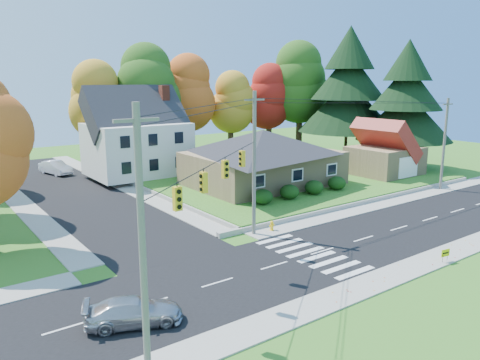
# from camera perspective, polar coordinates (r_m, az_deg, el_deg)

# --- Properties ---
(ground) EXTENTS (120.00, 120.00, 0.00)m
(ground) POSITION_cam_1_polar(r_m,az_deg,el_deg) (30.55, 10.00, -8.56)
(ground) COLOR #3D7923
(road_main) EXTENTS (90.00, 8.00, 0.02)m
(road_main) POSITION_cam_1_polar(r_m,az_deg,el_deg) (30.55, 10.00, -8.55)
(road_main) COLOR black
(road_main) RESTS_ON ground
(road_cross) EXTENTS (8.00, 44.00, 0.02)m
(road_cross) POSITION_cam_1_polar(r_m,az_deg,el_deg) (48.59, -19.91, -1.32)
(road_cross) COLOR black
(road_cross) RESTS_ON ground
(sidewalk_north) EXTENTS (90.00, 2.00, 0.08)m
(sidewalk_north) POSITION_cam_1_polar(r_m,az_deg,el_deg) (33.97, 3.90, -6.19)
(sidewalk_north) COLOR #9C9A90
(sidewalk_north) RESTS_ON ground
(sidewalk_south) EXTENTS (90.00, 2.00, 0.08)m
(sidewalk_south) POSITION_cam_1_polar(r_m,az_deg,el_deg) (27.59, 17.62, -11.20)
(sidewalk_south) COLOR #9C9A90
(sidewalk_south) RESTS_ON ground
(lawn) EXTENTS (30.00, 30.00, 0.50)m
(lawn) POSITION_cam_1_polar(r_m,az_deg,el_deg) (53.89, 3.58, 0.92)
(lawn) COLOR #3D7923
(lawn) RESTS_ON ground
(ranch_house) EXTENTS (14.60, 10.60, 5.40)m
(ranch_house) POSITION_cam_1_polar(r_m,az_deg,el_deg) (46.43, 2.81, 2.90)
(ranch_house) COLOR tan
(ranch_house) RESTS_ON lawn
(colonial_house) EXTENTS (10.40, 8.40, 9.60)m
(colonial_house) POSITION_cam_1_polar(r_m,az_deg,el_deg) (52.36, -12.43, 5.14)
(colonial_house) COLOR silver
(colonial_house) RESTS_ON lawn
(garage) EXTENTS (7.30, 6.30, 4.60)m
(garage) POSITION_cam_1_polar(r_m,az_deg,el_deg) (53.81, 17.27, 3.19)
(garage) COLOR tan
(garage) RESTS_ON lawn
(hedge_row) EXTENTS (10.70, 1.70, 1.27)m
(hedge_row) POSITION_cam_1_polar(r_m,az_deg,el_deg) (41.95, 7.57, -1.15)
(hedge_row) COLOR #163A10
(hedge_row) RESTS_ON lawn
(traffic_infrastructure) EXTENTS (38.10, 10.66, 10.00)m
(traffic_infrastructure) POSITION_cam_1_polar(r_m,az_deg,el_deg) (29.98, 8.30, 1.33)
(traffic_infrastructure) COLOR #666059
(traffic_infrastructure) RESTS_ON ground
(tree_lot_0) EXTENTS (6.72, 6.72, 12.51)m
(tree_lot_0) POSITION_cam_1_polar(r_m,az_deg,el_deg) (56.89, -17.00, 9.20)
(tree_lot_0) COLOR #3F2A19
(tree_lot_0) RESTS_ON lawn
(tree_lot_1) EXTENTS (7.84, 7.84, 14.60)m
(tree_lot_1) POSITION_cam_1_polar(r_m,az_deg,el_deg) (58.20, -11.07, 10.84)
(tree_lot_1) COLOR #3F2A19
(tree_lot_1) RESTS_ON lawn
(tree_lot_2) EXTENTS (7.28, 7.28, 13.56)m
(tree_lot_2) POSITION_cam_1_polar(r_m,az_deg,el_deg) (61.88, -6.34, 10.45)
(tree_lot_2) COLOR #3F2A19
(tree_lot_2) RESTS_ON lawn
(tree_lot_3) EXTENTS (6.16, 6.16, 11.47)m
(tree_lot_3) POSITION_cam_1_polar(r_m,az_deg,el_deg) (64.31, -1.16, 9.41)
(tree_lot_3) COLOR #3F2A19
(tree_lot_3) RESTS_ON lawn
(tree_lot_4) EXTENTS (6.72, 6.72, 12.51)m
(tree_lot_4) POSITION_cam_1_polar(r_m,az_deg,el_deg) (67.12, 3.60, 10.06)
(tree_lot_4) COLOR #3F2A19
(tree_lot_4) RESTS_ON lawn
(tree_lot_5) EXTENTS (8.40, 8.40, 15.64)m
(tree_lot_5) POSITION_cam_1_polar(r_m,az_deg,el_deg) (68.24, 7.36, 11.67)
(tree_lot_5) COLOR #3F2A19
(tree_lot_5) RESTS_ON lawn
(conifer_east_a) EXTENTS (12.80, 12.80, 16.96)m
(conifer_east_a) POSITION_cam_1_polar(r_m,az_deg,el_deg) (63.42, 13.06, 10.64)
(conifer_east_a) COLOR #3F2A19
(conifer_east_a) RESTS_ON lawn
(conifer_east_b) EXTENTS (11.20, 11.20, 14.84)m
(conifer_east_b) POSITION_cam_1_polar(r_m,az_deg,el_deg) (59.34, 19.55, 9.11)
(conifer_east_b) COLOR #3F2A19
(conifer_east_b) RESTS_ON lawn
(silver_sedan) EXTENTS (4.63, 3.20, 1.24)m
(silver_sedan) POSITION_cam_1_polar(r_m,az_deg,el_deg) (22.03, -12.83, -15.36)
(silver_sedan) COLOR #B1B1B7
(silver_sedan) RESTS_ON road_main
(white_car) EXTENTS (2.86, 5.01, 1.56)m
(white_car) POSITION_cam_1_polar(r_m,az_deg,el_deg) (57.84, -21.57, 1.42)
(white_car) COLOR white
(white_car) RESTS_ON road_cross
(fire_hydrant) EXTENTS (0.43, 0.34, 0.77)m
(fire_hydrant) POSITION_cam_1_polar(r_m,az_deg,el_deg) (33.90, 3.90, -5.64)
(fire_hydrant) COLOR yellow
(fire_hydrant) RESTS_ON ground
(yard_sign) EXTENTS (0.67, 0.14, 0.84)m
(yard_sign) POSITION_cam_1_polar(r_m,az_deg,el_deg) (30.67, 23.76, -8.17)
(yard_sign) COLOR black
(yard_sign) RESTS_ON ground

